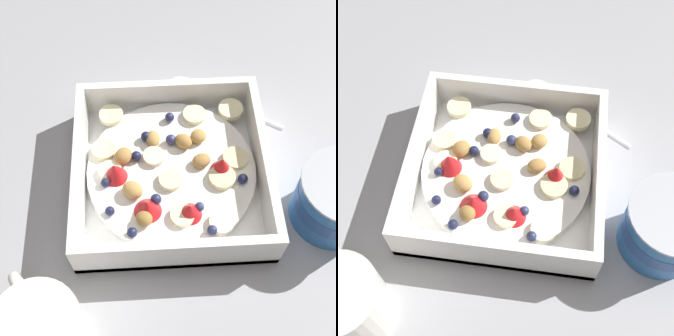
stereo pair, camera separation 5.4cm
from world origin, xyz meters
The scene contains 5 objects.
ground_plane centered at (0.00, 0.00, 0.00)m, with size 2.40×2.40×0.00m, color #9E9EA3.
fruit_bowl centered at (0.02, 0.02, 0.02)m, with size 0.22×0.22×0.06m.
spoon centered at (-0.12, 0.07, 0.00)m, with size 0.11×0.16×0.01m.
yogurt_cup centered at (0.07, 0.20, 0.04)m, with size 0.10×0.10×0.08m.
coffee_mug centered at (0.20, -0.11, 0.05)m, with size 0.10×0.08×0.09m.
Camera 1 is at (0.30, 0.00, 0.49)m, focal length 49.72 mm.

